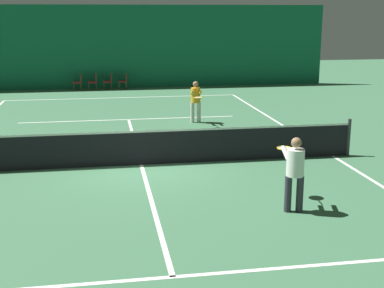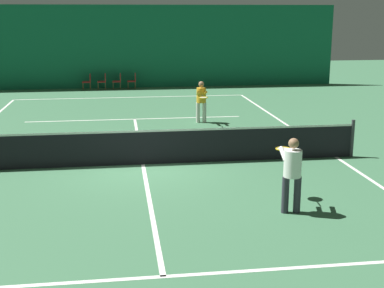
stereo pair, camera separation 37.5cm
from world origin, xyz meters
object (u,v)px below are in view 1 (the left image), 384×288
tennis_net (141,147)px  courtside_chair_1 (94,81)px  player_far (196,99)px  player_near (295,168)px  courtside_chair_2 (109,80)px  courtside_chair_0 (79,81)px  courtside_chair_3 (124,80)px

tennis_net → courtside_chair_1: size_ratio=14.29×
player_far → courtside_chair_1: (-3.83, 9.51, -0.42)m
player_near → player_far: player_near is taller
courtside_chair_1 → courtside_chair_2: (0.79, 0.00, 0.00)m
courtside_chair_2 → courtside_chair_0: bearing=-90.0°
tennis_net → player_far: 5.93m
courtside_chair_2 → courtside_chair_3: size_ratio=1.00×
tennis_net → courtside_chair_1: 14.95m
courtside_chair_1 → courtside_chair_2: same height
courtside_chair_0 → player_near: bearing=14.9°
player_near → courtside_chair_2: player_near is taller
tennis_net → player_far: player_far is taller
player_far → courtside_chair_0: 10.58m
tennis_net → courtside_chair_0: size_ratio=14.29×
courtside_chair_0 → courtside_chair_1: size_ratio=1.00×
courtside_chair_3 → tennis_net: bearing=-0.8°
courtside_chair_1 → courtside_chair_3: size_ratio=1.00×
courtside_chair_0 → tennis_net: bearing=8.3°
courtside_chair_2 → courtside_chair_1: bearing=-90.0°
courtside_chair_1 → courtside_chair_3: bearing=90.0°
player_far → player_near: bearing=7.2°
tennis_net → courtside_chair_0: tennis_net is taller
player_far → courtside_chair_2: 9.99m
courtside_chair_3 → courtside_chair_2: bearing=-90.0°
courtside_chair_3 → player_near: bearing=8.0°
tennis_net → courtside_chair_2: 14.90m
player_far → courtside_chair_3: 9.77m
courtside_chair_0 → courtside_chair_3: 2.38m
courtside_chair_2 → player_far: bearing=17.7°
player_near → courtside_chair_0: player_near is taller
courtside_chair_3 → courtside_chair_0: bearing=-90.0°
courtside_chair_0 → courtside_chair_2: 1.59m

